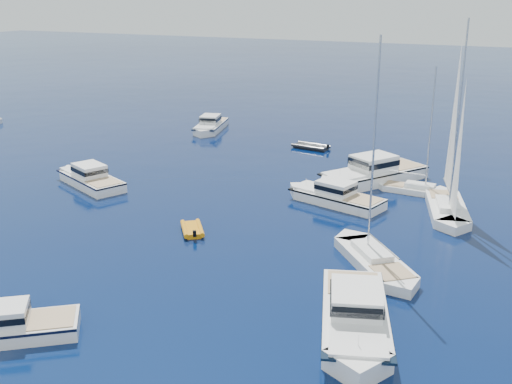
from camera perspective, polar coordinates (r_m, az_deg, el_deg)
motor_cruiser_right at (r=33.74m, az=9.13°, el=-12.56°), size 6.89×11.87×2.98m
motor_cruiser_left at (r=35.30m, az=-22.62°, el=-12.38°), size 8.64×7.45×2.31m
motor_cruiser_centre at (r=52.43m, az=7.19°, el=-1.01°), size 10.04×5.30×2.52m
motor_cruiser_far_l at (r=58.99m, az=-15.19°, el=0.67°), size 10.14×6.72×2.56m
motor_cruiser_distant at (r=58.66m, az=10.58°, el=0.90°), size 9.99×12.62×3.29m
motor_cruiser_horizon at (r=79.57m, az=-4.27°, el=5.72°), size 5.25×9.97×2.50m
sailboat_mid_r at (r=41.21m, az=10.88°, el=-6.71°), size 8.72×9.64×15.20m
sailboat_centre at (r=56.46m, az=14.62°, el=-0.07°), size 8.02×2.50×11.63m
sailboat_sails_r at (r=52.06m, az=17.27°, el=-1.86°), size 5.56×11.16×15.88m
tender_yellow at (r=46.09m, az=-5.93°, el=-3.72°), size 3.38×3.66×0.95m
tender_grey_far at (r=70.43m, az=5.11°, el=4.05°), size 4.59×2.85×0.95m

